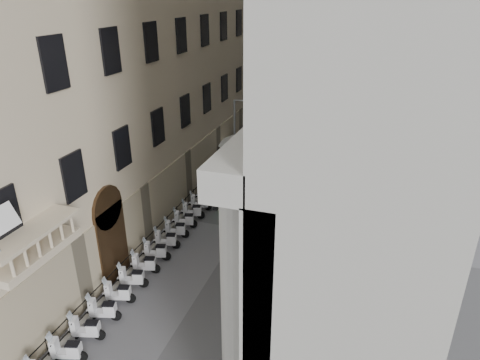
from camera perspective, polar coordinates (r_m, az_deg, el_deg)
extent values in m
cylinder|color=white|center=(37.76, -2.97, 2.94)|extent=(0.06, 0.06, 2.27)
cylinder|color=white|center=(36.88, 1.25, 2.44)|extent=(0.06, 0.06, 2.27)
cylinder|color=white|center=(40.30, -1.50, 4.36)|extent=(0.06, 0.06, 2.27)
cylinder|color=white|center=(39.48, 2.47, 3.91)|extent=(0.06, 0.06, 2.27)
cube|color=white|center=(38.17, -0.19, 5.11)|extent=(3.10, 3.10, 0.12)
cone|color=white|center=(38.01, -0.19, 5.85)|extent=(4.14, 4.14, 1.03)
cylinder|color=#92949A|center=(33.54, -0.73, 4.66)|extent=(0.16, 0.16, 7.16)
cylinder|color=#92949A|center=(32.18, 1.06, 10.46)|extent=(2.15, 0.18, 0.12)
cube|color=#92949A|center=(31.90, 2.77, 10.24)|extent=(0.45, 0.21, 0.13)
cube|color=black|center=(31.20, -3.07, -2.09)|extent=(0.34, 0.96, 1.99)
cube|color=#19E54C|center=(31.04, -2.82, -1.77)|extent=(0.08, 0.72, 1.11)
imported|color=#0C1833|center=(31.34, 3.44, -2.36)|extent=(0.63, 0.45, 1.61)
imported|color=black|center=(39.23, 6.01, 3.08)|extent=(0.94, 0.93, 1.53)
imported|color=black|center=(38.71, 4.14, 2.98)|extent=(0.98, 0.90, 1.68)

